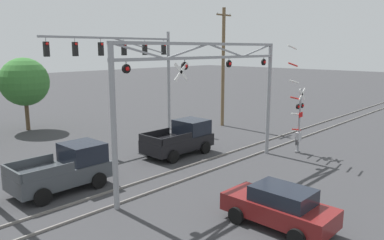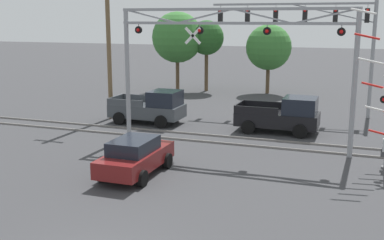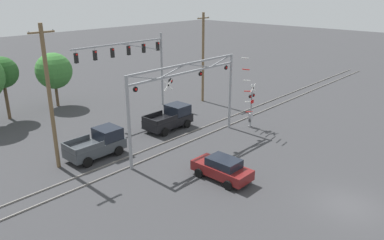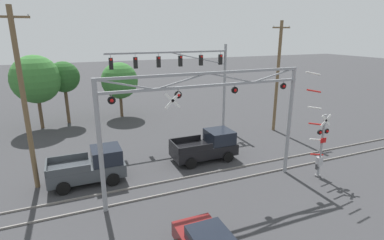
# 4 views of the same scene
# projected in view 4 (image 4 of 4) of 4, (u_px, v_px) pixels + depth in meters

# --- Properties ---
(rail_track_near) EXTENTS (80.00, 0.08, 0.10)m
(rail_track_near) POSITION_uv_depth(u_px,v_px,m) (204.00, 186.00, 18.01)
(rail_track_near) COLOR gray
(rail_track_near) RESTS_ON ground_plane
(rail_track_far) EXTENTS (80.00, 0.08, 0.10)m
(rail_track_far) POSITION_uv_depth(u_px,v_px,m) (195.00, 176.00, 19.28)
(rail_track_far) COLOR gray
(rail_track_far) RESTS_ON ground_plane
(crossing_gantry) EXTENTS (11.83, 0.28, 6.92)m
(crossing_gantry) POSITION_uv_depth(u_px,v_px,m) (207.00, 111.00, 16.43)
(crossing_gantry) COLOR gray
(crossing_gantry) RESTS_ON ground_plane
(crossing_signal_mast) EXTENTS (2.32, 0.35, 6.85)m
(crossing_signal_mast) POSITION_uv_depth(u_px,v_px,m) (320.00, 144.00, 18.62)
(crossing_signal_mast) COLOR gray
(crossing_signal_mast) RESTS_ON ground_plane
(traffic_signal_span) EXTENTS (10.80, 0.39, 7.93)m
(traffic_signal_span) POSITION_uv_depth(u_px,v_px,m) (193.00, 71.00, 26.26)
(traffic_signal_span) COLOR gray
(traffic_signal_span) RESTS_ON ground_plane
(pickup_truck_lead) EXTENTS (4.63, 2.36, 2.08)m
(pickup_truck_lead) POSITION_uv_depth(u_px,v_px,m) (208.00, 146.00, 21.70)
(pickup_truck_lead) COLOR black
(pickup_truck_lead) RESTS_ON ground_plane
(pickup_truck_following) EXTENTS (4.49, 2.36, 2.08)m
(pickup_truck_following) POSITION_uv_depth(u_px,v_px,m) (92.00, 166.00, 18.43)
(pickup_truck_following) COLOR #3D4247
(pickup_truck_following) RESTS_ON ground_plane
(utility_pole_left) EXTENTS (1.80, 0.28, 10.29)m
(utility_pole_left) POSITION_uv_depth(u_px,v_px,m) (24.00, 101.00, 16.51)
(utility_pole_left) COLOR brown
(utility_pole_left) RESTS_ON ground_plane
(utility_pole_right) EXTENTS (1.80, 0.28, 9.94)m
(utility_pole_right) POSITION_uv_depth(u_px,v_px,m) (278.00, 76.00, 27.08)
(utility_pole_right) COLOR brown
(utility_pole_right) RESTS_ON ground_plane
(background_tree_beyond_span) EXTENTS (3.04, 3.04, 6.25)m
(background_tree_beyond_span) POSITION_uv_depth(u_px,v_px,m) (64.00, 77.00, 29.47)
(background_tree_beyond_span) COLOR brown
(background_tree_beyond_span) RESTS_ON ground_plane
(background_tree_far_left_verge) EXTENTS (4.47, 4.47, 6.99)m
(background_tree_far_left_verge) POSITION_uv_depth(u_px,v_px,m) (36.00, 79.00, 27.76)
(background_tree_far_left_verge) COLOR brown
(background_tree_far_left_verge) RESTS_ON ground_plane
(background_tree_far_right_verge) EXTENTS (3.89, 3.89, 5.92)m
(background_tree_far_right_verge) POSITION_uv_depth(u_px,v_px,m) (120.00, 81.00, 32.08)
(background_tree_far_right_verge) COLOR brown
(background_tree_far_right_verge) RESTS_ON ground_plane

